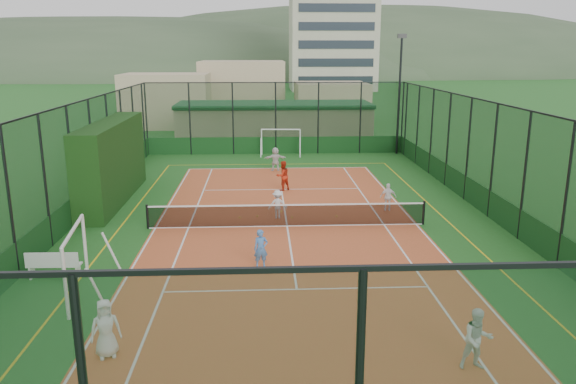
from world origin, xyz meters
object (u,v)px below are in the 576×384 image
at_px(futsal_goal_far, 281,142).
at_px(child_near_left, 106,328).
at_px(child_near_right, 477,339).
at_px(child_far_left, 278,204).
at_px(child_far_back, 275,159).
at_px(child_far_right, 388,197).
at_px(floodlight_ne, 399,95).
at_px(coach, 283,176).
at_px(apartment_tower, 333,4).
at_px(white_bench, 54,264).
at_px(child_near_mid, 261,249).
at_px(futsal_goal_near, 76,263).
at_px(clubhouse, 274,123).

xyz_separation_m(futsal_goal_far, child_near_left, (-5.16, -26.52, -0.16)).
distance_m(futsal_goal_far, child_near_right, 27.72).
height_order(child_far_left, child_far_back, child_far_back).
bearing_deg(child_far_back, child_far_right, 113.34).
xyz_separation_m(floodlight_ne, child_far_right, (-3.85, -14.42, -3.48)).
relative_size(futsal_goal_far, child_near_left, 1.91).
relative_size(floodlight_ne, coach, 5.28).
height_order(apartment_tower, white_bench, apartment_tower).
bearing_deg(child_near_mid, floodlight_ne, 55.77).
height_order(apartment_tower, child_near_mid, apartment_tower).
relative_size(futsal_goal_near, child_far_back, 2.23).
bearing_deg(child_far_back, child_near_mid, 81.26).
relative_size(floodlight_ne, child_near_mid, 6.22).
relative_size(child_far_left, child_far_back, 0.87).
height_order(clubhouse, child_near_right, clubhouse).
distance_m(floodlight_ne, child_near_mid, 23.48).
bearing_deg(floodlight_ne, coach, -129.48).
bearing_deg(futsal_goal_far, coach, -87.21).
bearing_deg(child_far_back, clubhouse, -96.43).
distance_m(futsal_goal_far, child_far_left, 15.29).
xyz_separation_m(white_bench, futsal_goal_near, (1.19, -1.43, 0.56)).
distance_m(apartment_tower, white_bench, 90.47).
bearing_deg(child_near_mid, coach, 74.27).
bearing_deg(futsal_goal_near, child_far_right, -59.85).
distance_m(clubhouse, child_far_back, 10.86).
distance_m(child_far_left, child_far_back, 9.98).
bearing_deg(clubhouse, coach, -89.77).
distance_m(floodlight_ne, clubhouse, 10.47).
distance_m(futsal_goal_near, child_near_left, 3.98).
distance_m(child_near_left, child_far_right, 15.53).
xyz_separation_m(child_near_left, child_far_right, (9.58, 12.23, -0.09)).
relative_size(floodlight_ne, white_bench, 4.84).
bearing_deg(child_near_right, clubhouse, 97.24).
distance_m(apartment_tower, coach, 78.00).
bearing_deg(child_near_left, child_far_right, 32.88).
height_order(apartment_tower, child_far_back, apartment_tower).
xyz_separation_m(futsal_goal_near, child_near_mid, (5.51, 2.00, -0.36)).
height_order(futsal_goal_near, child_near_right, futsal_goal_near).
distance_m(child_near_right, coach, 17.67).
bearing_deg(apartment_tower, futsal_goal_far, -100.09).
xyz_separation_m(white_bench, child_near_right, (11.67, -5.94, 0.28)).
distance_m(child_far_left, child_far_right, 5.20).
height_order(child_near_right, child_far_left, child_near_right).
relative_size(child_near_left, child_far_left, 1.16).
height_order(apartment_tower, child_far_right, apartment_tower).
bearing_deg(floodlight_ne, child_near_mid, -114.69).
relative_size(apartment_tower, child_near_right, 20.12).
bearing_deg(clubhouse, child_far_left, -90.99).
xyz_separation_m(apartment_tower, child_near_left, (-16.83, -92.05, -14.26)).
xyz_separation_m(child_near_mid, child_far_back, (0.91, 15.68, 0.06)).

